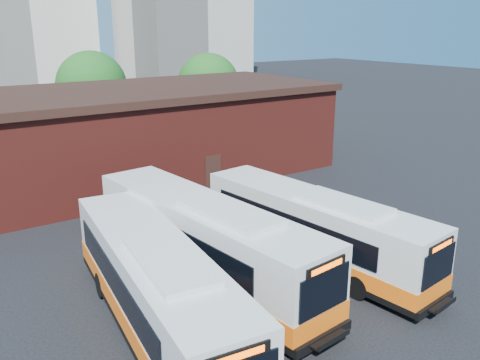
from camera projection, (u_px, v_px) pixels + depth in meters
ground at (327, 288)px, 21.37m from camera, size 220.00×220.00×0.00m
bus_west at (156, 291)px, 17.93m from camera, size 4.19×13.26×3.56m
bus_midwest at (205, 244)px, 21.58m from camera, size 4.16×13.90×3.74m
bus_mideast at (314, 231)px, 23.29m from camera, size 3.98×12.77×3.43m
transit_worker at (435, 282)px, 19.87m from camera, size 0.66×0.81×1.93m
depot_building at (133, 133)px, 36.16m from camera, size 28.60×12.60×6.40m
tree_mid at (92, 86)px, 47.73m from camera, size 6.56×6.56×8.36m
tree_east at (208, 84)px, 51.41m from camera, size 6.24×6.24×7.96m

